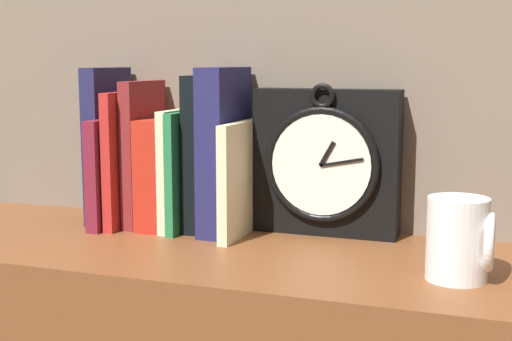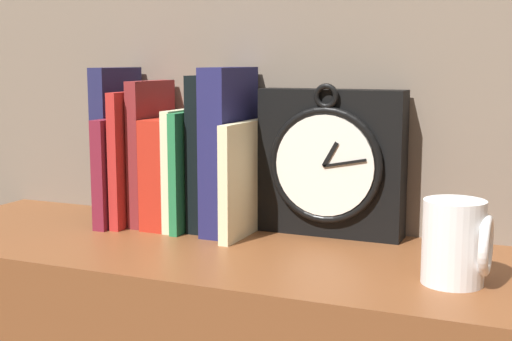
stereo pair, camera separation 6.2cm
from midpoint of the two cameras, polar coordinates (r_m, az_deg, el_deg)
The scene contains 12 objects.
clock at distance 1.10m, azimuth 4.00°, elevation 0.65°, with size 0.23×0.06×0.24m.
book_slot0_navy at distance 1.22m, azimuth -13.18°, elevation 1.99°, with size 0.03×0.12×0.26m.
book_slot1_maroon at distance 1.20m, azimuth -12.61°, elevation -0.07°, with size 0.02×0.15×0.18m.
book_slot2_red at distance 1.19m, azimuth -11.60°, elevation 0.93°, with size 0.02×0.15×0.22m.
book_slot3_maroon at distance 1.19m, azimuth -10.43°, elevation 1.36°, with size 0.02×0.12×0.24m.
book_slot4_red at distance 1.17m, azimuth -8.95°, elevation -0.18°, with size 0.04×0.13×0.18m.
book_slot5_cream at distance 1.15m, azimuth -7.69°, elevation 0.11°, with size 0.02×0.13×0.19m.
book_slot6_green at distance 1.14m, azimuth -7.05°, elevation -0.01°, with size 0.01×0.14×0.19m.
book_slot7_black at distance 1.14m, azimuth -5.74°, elevation 1.41°, with size 0.03×0.11×0.25m.
book_slot8_navy at distance 1.11m, azimuth -4.15°, elevation 1.59°, with size 0.04×0.13×0.26m.
book_slot9_cream at distance 1.10m, azimuth -2.81°, elevation -0.68°, with size 0.02×0.16×0.18m.
mug at distance 0.90m, azimuth 14.17°, elevation -5.37°, with size 0.08×0.08×0.10m.
Camera 1 is at (0.33, -0.93, 1.20)m, focal length 50.00 mm.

